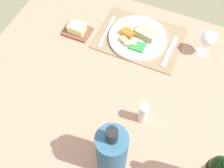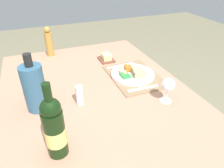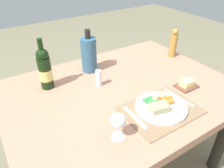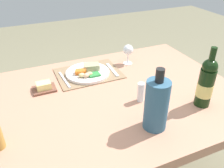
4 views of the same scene
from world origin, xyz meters
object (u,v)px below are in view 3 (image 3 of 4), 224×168
(dining_table, at_px, (121,100))
(pepper_mill, at_px, (173,44))
(fork, at_px, (135,117))
(butter_dish, at_px, (187,84))
(dinner_plate, at_px, (161,106))
(wine_glass, at_px, (118,121))
(knife, at_px, (179,97))
(cooler_bottle, at_px, (89,54))
(wine_bottle, at_px, (45,69))
(salt_shaker, at_px, (99,78))

(dining_table, xyz_separation_m, pepper_mill, (0.61, 0.17, 0.19))
(fork, bearing_deg, butter_dish, 9.80)
(dinner_plate, bearing_deg, wine_glass, -171.43)
(knife, bearing_deg, butter_dish, 20.15)
(fork, bearing_deg, wine_glass, -155.65)
(pepper_mill, height_order, cooler_bottle, cooler_bottle)
(dinner_plate, xyz_separation_m, butter_dish, (0.29, 0.07, -0.00))
(dinner_plate, bearing_deg, wine_bottle, 129.23)
(knife, xyz_separation_m, butter_dish, (0.13, 0.06, 0.01))
(salt_shaker, height_order, butter_dish, salt_shaker)
(dining_table, distance_m, knife, 0.36)
(pepper_mill, distance_m, wine_glass, 0.98)
(pepper_mill, distance_m, butter_dish, 0.46)
(dinner_plate, distance_m, wine_bottle, 0.71)
(salt_shaker, relative_size, butter_dish, 0.83)
(fork, relative_size, knife, 0.91)
(salt_shaker, bearing_deg, butter_dish, -34.61)
(butter_dish, bearing_deg, pepper_mill, 56.07)
(dining_table, height_order, knife, knife)
(cooler_bottle, bearing_deg, fork, -94.27)
(butter_dish, bearing_deg, fork, -172.41)
(butter_dish, distance_m, wine_bottle, 0.88)
(knife, height_order, salt_shaker, salt_shaker)
(wine_glass, bearing_deg, fork, 22.14)
(fork, height_order, wine_glass, wine_glass)
(fork, distance_m, cooler_bottle, 0.59)
(fork, distance_m, salt_shaker, 0.38)
(dining_table, xyz_separation_m, dinner_plate, (0.07, -0.27, 0.11))
(butter_dish, height_order, wine_bottle, wine_bottle)
(fork, bearing_deg, dining_table, 71.98)
(wine_glass, bearing_deg, butter_dish, 11.26)
(knife, relative_size, pepper_mill, 0.94)
(dinner_plate, xyz_separation_m, salt_shaker, (-0.16, 0.39, 0.03))
(dining_table, distance_m, salt_shaker, 0.20)
(wine_glass, bearing_deg, dining_table, 53.05)
(knife, relative_size, cooler_bottle, 0.71)
(dining_table, distance_m, cooler_bottle, 0.39)
(pepper_mill, relative_size, salt_shaker, 2.10)
(salt_shaker, relative_size, wine_glass, 0.78)
(cooler_bottle, distance_m, wine_glass, 0.67)
(butter_dish, xyz_separation_m, wine_bottle, (-0.73, 0.47, 0.11))
(cooler_bottle, height_order, salt_shaker, cooler_bottle)
(knife, distance_m, butter_dish, 0.15)
(pepper_mill, bearing_deg, butter_dish, -123.93)
(cooler_bottle, distance_m, butter_dish, 0.67)
(fork, relative_size, pepper_mill, 0.86)
(knife, bearing_deg, fork, 176.93)
(wine_glass, distance_m, wine_bottle, 0.61)
(pepper_mill, height_order, butter_dish, pepper_mill)
(knife, distance_m, pepper_mill, 0.59)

